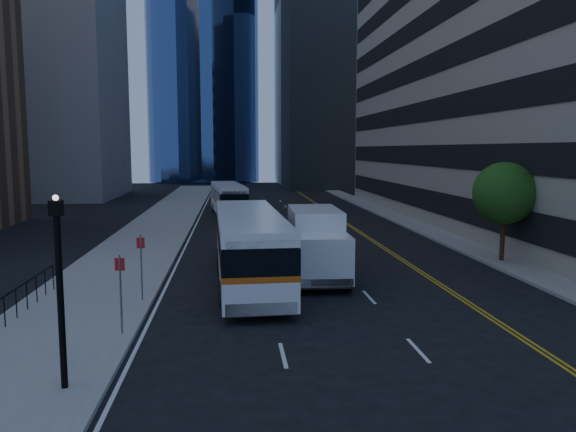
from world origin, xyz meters
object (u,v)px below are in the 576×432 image
object	(u,v)px
bus_rear	(228,198)
bus_front	(249,245)
box_truck	(317,243)
lamp_post	(60,284)
street_tree	(504,193)

from	to	relation	value
bus_rear	bus_front	bearing A→B (deg)	-93.38
bus_rear	box_truck	size ratio (longest dim) A/B	1.67
lamp_post	bus_front	world-z (taller)	lamp_post
bus_front	street_tree	bearing A→B (deg)	11.35
street_tree	box_truck	size ratio (longest dim) A/B	0.78
street_tree	bus_rear	xyz separation A→B (m)	(-14.32, 22.69, -2.12)
street_tree	lamp_post	world-z (taller)	street_tree
box_truck	street_tree	bearing A→B (deg)	14.78
street_tree	bus_front	bearing A→B (deg)	-166.40
bus_front	box_truck	world-z (taller)	bus_front
lamp_post	bus_rear	bearing A→B (deg)	84.28
bus_front	bus_rear	world-z (taller)	bus_front
bus_front	box_truck	xyz separation A→B (m)	(3.14, 0.81, -0.07)
lamp_post	box_truck	distance (m)	14.10
street_tree	bus_rear	distance (m)	26.91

